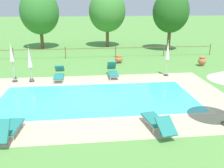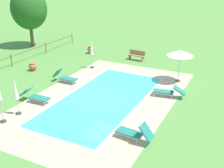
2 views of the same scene
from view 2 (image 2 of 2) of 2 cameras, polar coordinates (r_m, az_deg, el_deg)
ground_plane at (r=18.24m, az=-1.77°, el=-2.93°), size 160.00×160.00×0.00m
pool_deck_paving at (r=18.24m, az=-1.77°, el=-2.92°), size 14.01×8.48×0.01m
swimming_pool_water at (r=18.24m, az=-1.77°, el=-2.92°), size 10.10×4.57×0.01m
pool_coping_rim at (r=18.23m, az=-1.77°, el=-2.91°), size 10.58×5.05×0.01m
sun_lounger_north_near_steps at (r=18.29m, az=-14.98°, el=-2.36°), size 0.64×1.99×0.87m
sun_lounger_north_mid at (r=18.72m, az=11.05°, el=-1.46°), size 0.93×2.11×0.77m
sun_lounger_north_far at (r=20.95m, az=-9.31°, el=1.36°), size 0.61×1.87×0.98m
sun_lounger_north_end at (r=13.97m, az=4.43°, el=-9.61°), size 0.77×1.91×0.99m
patio_umbrella_open_foreground at (r=20.85m, az=13.43°, el=5.99°), size 1.91×1.91×2.39m
patio_umbrella_closed_row_west at (r=23.42m, az=-4.09°, el=6.95°), size 0.32×0.32×2.40m
patio_umbrella_closed_row_centre at (r=16.64m, az=-18.65°, el=-1.23°), size 0.32×0.32×2.26m
wooden_bench_lawn_side at (r=25.83m, az=4.92°, el=5.76°), size 0.54×1.53×0.87m
terracotta_urn_near_fence at (r=23.95m, az=-15.49°, el=3.38°), size 0.64×0.64×0.63m
terracotta_urn_by_tree at (r=27.90m, az=-4.29°, el=6.86°), size 0.61×0.61×0.72m
tree_centre at (r=30.92m, az=-16.20°, el=14.15°), size 3.62×3.62×5.94m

